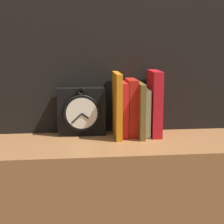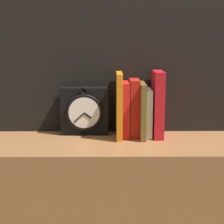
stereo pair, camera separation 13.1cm
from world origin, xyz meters
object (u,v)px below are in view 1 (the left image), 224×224
(clock, at_px, (81,112))
(book_slot4_white, at_px, (145,112))
(book_slot5_red, at_px, (154,103))
(book_slot0_orange, at_px, (117,105))
(book_slot3_brown, at_px, (140,110))
(book_slot2_red, at_px, (131,108))
(book_slot1_red, at_px, (123,109))

(clock, height_order, book_slot4_white, clock)
(book_slot4_white, bearing_deg, book_slot5_red, -9.81)
(clock, distance_m, book_slot0_orange, 0.14)
(book_slot0_orange, relative_size, book_slot4_white, 1.35)
(clock, relative_size, book_slot0_orange, 0.78)
(book_slot3_brown, bearing_deg, book_slot2_red, 146.69)
(book_slot1_red, bearing_deg, book_slot5_red, -2.92)
(clock, bearing_deg, book_slot3_brown, -11.43)
(book_slot1_red, distance_m, book_slot2_red, 0.03)
(clock, xyz_separation_m, book_slot5_red, (0.27, -0.03, 0.03))
(book_slot2_red, bearing_deg, book_slot1_red, -177.34)
(book_slot2_red, relative_size, book_slot5_red, 0.87)
(book_slot4_white, bearing_deg, book_slot1_red, -179.97)
(book_slot3_brown, height_order, book_slot4_white, book_slot3_brown)
(book_slot1_red, height_order, book_slot2_red, book_slot2_red)
(book_slot5_red, bearing_deg, book_slot0_orange, -176.18)
(clock, relative_size, book_slot2_red, 0.88)
(clock, height_order, book_slot5_red, book_slot5_red)
(clock, xyz_separation_m, book_slot0_orange, (0.13, -0.04, 0.03))
(book_slot0_orange, xyz_separation_m, book_slot3_brown, (0.08, -0.00, -0.02))
(book_slot5_red, bearing_deg, book_slot2_red, 174.96)
(clock, xyz_separation_m, book_slot2_red, (0.19, -0.03, 0.02))
(book_slot0_orange, distance_m, book_slot3_brown, 0.09)
(book_slot0_orange, xyz_separation_m, book_slot2_red, (0.06, 0.02, -0.01))
(clock, distance_m, book_slot3_brown, 0.22)
(book_slot0_orange, xyz_separation_m, book_slot4_white, (0.11, 0.02, -0.03))
(book_slot3_brown, distance_m, book_slot4_white, 0.03)
(book_slot0_orange, bearing_deg, book_slot2_red, 16.76)
(book_slot4_white, bearing_deg, book_slot0_orange, -171.73)
(book_slot2_red, relative_size, book_slot3_brown, 1.06)
(book_slot4_white, distance_m, book_slot5_red, 0.05)
(book_slot1_red, height_order, book_slot3_brown, book_slot1_red)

